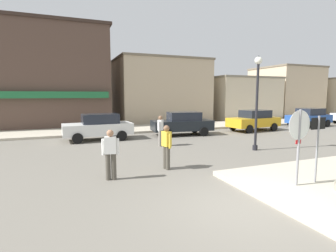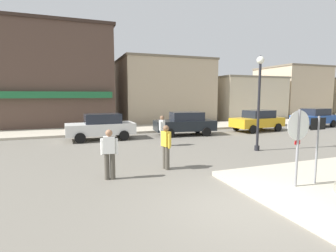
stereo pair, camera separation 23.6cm
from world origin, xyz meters
name	(u,v)px [view 1 (the left image)]	position (x,y,z in m)	size (l,w,h in m)	color
ground_plane	(249,209)	(0.00, 0.00, 0.00)	(160.00, 160.00, 0.00)	#6B665B
kerb_far	(121,130)	(0.00, 14.83, 0.07)	(80.00, 4.00, 0.15)	#B7AD99
stop_sign	(299,137)	(2.04, 0.51, 1.52)	(0.82, 0.08, 2.30)	gray
one_way_sign	(317,142)	(2.76, 0.50, 1.33)	(0.60, 0.06, 2.10)	gray
lamp_post	(257,89)	(4.65, 5.34, 2.96)	(0.36, 0.36, 4.54)	black
parked_car_nearest	(98,127)	(-2.11, 11.20, 0.81)	(4.06, 1.98, 1.56)	white
parked_car_second	(182,123)	(3.36, 11.07, 0.81)	(4.17, 2.21, 1.56)	black
parked_car_third	(254,120)	(9.28, 11.03, 0.81)	(4.16, 2.20, 1.56)	gold
parked_car_fourth	(309,117)	(15.48, 11.44, 0.81)	(4.15, 2.18, 1.56)	#234C9E
pedestrian_crossing_near	(160,130)	(0.69, 8.04, 0.87)	(0.41, 0.49, 1.61)	gray
pedestrian_crossing_far	(166,146)	(-0.60, 3.86, 0.87)	(0.28, 0.56, 1.61)	#4C473D
pedestrian_kerb_side	(111,153)	(-2.68, 3.39, 0.87)	(0.56, 0.29, 1.61)	#4C473D
building_corner_shop	(38,77)	(-5.95, 21.01, 4.22)	(11.57, 8.86, 8.44)	brown
building_storefront_left_near	(159,91)	(5.32, 21.20, 3.14)	(9.06, 7.35, 6.27)	tan
building_storefront_left_mid	(237,98)	(14.61, 20.35, 2.33)	(7.66, 6.48, 4.65)	beige
building_storefront_right_near	(285,92)	(22.23, 20.86, 3.06)	(6.69, 6.70, 6.12)	tan
building_storefront_right_far	(329,97)	(29.44, 20.23, 2.40)	(5.78, 7.17, 4.80)	beige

